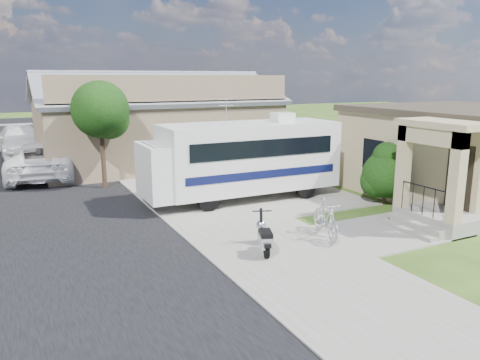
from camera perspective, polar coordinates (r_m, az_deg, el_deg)
name	(u,v)px	position (r m, az deg, el deg)	size (l,w,h in m)	color
ground	(292,236)	(14.28, 6.35, -6.84)	(120.00, 120.00, 0.00)	#203D10
street_slab	(10,192)	(21.78, -26.21, -1.30)	(9.00, 80.00, 0.02)	black
sidewalk_slab	(161,177)	(22.70, -9.65, 0.38)	(4.00, 80.00, 0.06)	slate
driveway_slab	(262,197)	(18.70, 2.74, -2.05)	(7.00, 6.00, 0.05)	slate
walk_slab	(391,231)	(15.34, 17.93, -5.91)	(4.00, 3.00, 0.05)	slate
house	(460,151)	(20.85, 25.21, 3.19)	(9.47, 7.80, 3.54)	#94825D
warehouse	(155,127)	(26.44, -10.28, 6.34)	(12.50, 8.40, 5.04)	brown
street_tree_a	(103,112)	(20.71, -16.41, 7.92)	(2.44, 2.40, 4.58)	#301E15
street_tree_b	(71,99)	(30.58, -19.90, 9.24)	(2.44, 2.40, 4.73)	#301E15
street_tree_c	(56,98)	(39.53, -21.51, 9.25)	(2.44, 2.40, 4.42)	#301E15
motorhome	(243,157)	(18.04, 0.34, 2.80)	(7.65, 2.55, 3.91)	silver
shrub	(386,172)	(18.33, 17.35, 0.89)	(1.93, 1.84, 2.37)	#301E15
scooter	(264,237)	(12.71, 2.98, -7.01)	(0.83, 1.52, 1.04)	black
bicycle	(326,220)	(14.05, 10.40, -4.86)	(0.53, 1.89, 1.14)	#B1B0B8
pickup_truck	(43,160)	(24.17, -22.92, 2.29)	(2.84, 6.16, 1.71)	white
van	(21,141)	(31.78, -25.11, 4.35)	(2.47, 6.09, 1.77)	white
garden_hose	(393,220)	(16.22, 18.17, -4.69)	(0.41, 0.41, 0.19)	#14641B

